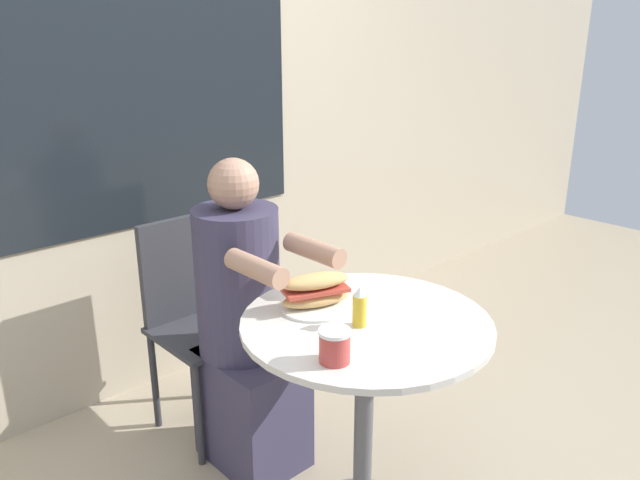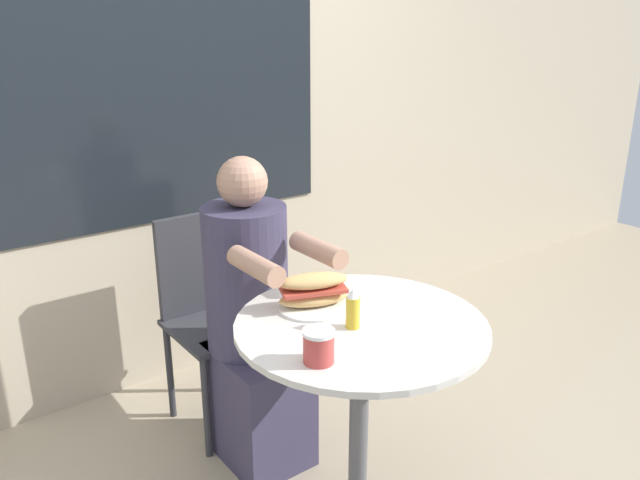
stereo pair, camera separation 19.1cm
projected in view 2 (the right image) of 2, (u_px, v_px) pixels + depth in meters
name	position (u px, v px, depth m)	size (l,w,h in m)	color
storefront_wall	(159.00, 72.00, 2.63)	(8.00, 0.09, 2.80)	#B7A88E
cafe_table	(360.00, 382.00, 1.89)	(0.75, 0.75, 0.76)	beige
diner_chair	(209.00, 300.00, 2.55)	(0.38, 0.38, 0.87)	#333338
seated_diner	(253.00, 333.00, 2.29)	(0.31, 0.54, 1.17)	#38334C
sandwich_on_plate	(313.00, 293.00, 1.91)	(0.23, 0.22, 0.11)	white
drink_cup	(319.00, 346.00, 1.60)	(0.09, 0.09, 0.09)	#B73D38
condiment_bottle	(353.00, 309.00, 1.78)	(0.04, 0.04, 0.12)	gold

